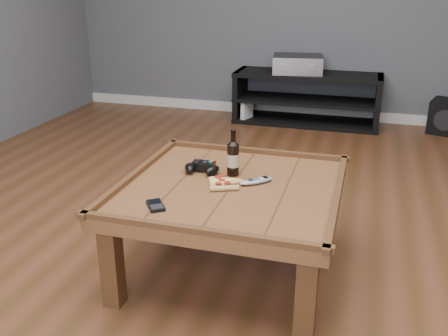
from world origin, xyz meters
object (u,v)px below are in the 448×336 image
(pizza_slice, at_px, (222,183))
(game_console, at_px, (247,112))
(beer_bottle, at_px, (233,157))
(remote_control, at_px, (256,181))
(coffee_table, at_px, (231,197))
(media_console, at_px, (306,99))
(subwoofer, at_px, (448,117))
(av_receiver, at_px, (298,64))
(smartphone, at_px, (156,205))
(game_controller, at_px, (202,168))

(pizza_slice, height_order, game_console, pizza_slice)
(beer_bottle, height_order, remote_control, beer_bottle)
(coffee_table, bearing_deg, game_console, 102.18)
(media_console, distance_m, beer_bottle, 2.64)
(remote_control, distance_m, game_console, 2.68)
(pizza_slice, relative_size, subwoofer, 0.72)
(media_console, relative_size, av_receiver, 2.71)
(smartphone, height_order, remote_control, remote_control)
(game_controller, height_order, smartphone, game_controller)
(av_receiver, bearing_deg, beer_bottle, -97.18)
(remote_control, bearing_deg, smartphone, -84.43)
(coffee_table, relative_size, smartphone, 8.05)
(pizza_slice, height_order, subwoofer, pizza_slice)
(game_controller, relative_size, smartphone, 1.56)
(media_console, bearing_deg, av_receiver, -176.74)
(coffee_table, distance_m, game_console, 2.70)
(coffee_table, bearing_deg, beer_bottle, 102.41)
(smartphone, xyz_separation_m, av_receiver, (0.14, 3.06, 0.12))
(remote_control, height_order, av_receiver, av_receiver)
(remote_control, xyz_separation_m, game_console, (-0.67, 2.56, -0.36))
(beer_bottle, bearing_deg, subwoofer, 63.41)
(media_console, relative_size, pizza_slice, 5.09)
(pizza_slice, bearing_deg, av_receiver, 67.52)
(media_console, bearing_deg, smartphone, -94.61)
(subwoofer, relative_size, game_console, 1.74)
(remote_control, relative_size, av_receiver, 0.32)
(subwoofer, bearing_deg, av_receiver, -160.79)
(beer_bottle, height_order, smartphone, beer_bottle)
(coffee_table, relative_size, media_console, 0.74)
(subwoofer, xyz_separation_m, game_console, (-1.87, -0.17, -0.05))
(coffee_table, relative_size, remote_control, 6.17)
(game_controller, relative_size, pizza_slice, 0.73)
(av_receiver, bearing_deg, pizza_slice, -97.59)
(coffee_table, relative_size, pizza_slice, 3.74)
(coffee_table, distance_m, media_console, 2.75)
(smartphone, bearing_deg, remote_control, 10.97)
(beer_bottle, bearing_deg, smartphone, -116.08)
(coffee_table, xyz_separation_m, subwoofer, (1.31, 2.80, -0.24))
(coffee_table, bearing_deg, game_controller, 146.81)
(media_console, height_order, remote_control, media_console)
(av_receiver, bearing_deg, coffee_table, -96.65)
(beer_bottle, height_order, game_console, beer_bottle)
(game_controller, height_order, game_console, game_controller)
(game_controller, xyz_separation_m, game_console, (-0.38, 2.50, -0.38))
(av_receiver, height_order, subwoofer, av_receiver)
(remote_control, bearing_deg, beer_bottle, -159.55)
(coffee_table, bearing_deg, remote_control, 29.55)
(game_console, bearing_deg, av_receiver, 36.05)
(beer_bottle, height_order, subwoofer, beer_bottle)
(smartphone, height_order, av_receiver, av_receiver)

